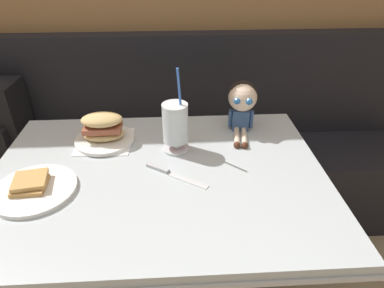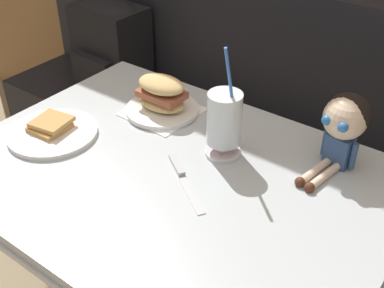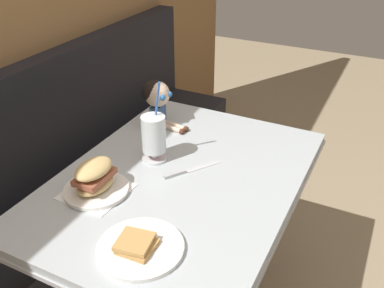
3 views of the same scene
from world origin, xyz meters
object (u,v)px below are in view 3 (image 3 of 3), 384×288
(milkshake_glass, at_px, (154,136))
(butter_knife, at_px, (182,172))
(toast_plate, at_px, (140,247))
(sandwich_plate, at_px, (95,181))
(seated_doll, at_px, (157,96))

(milkshake_glass, bearing_deg, butter_knife, -105.44)
(toast_plate, bearing_deg, butter_knife, 10.29)
(milkshake_glass, bearing_deg, toast_plate, -154.28)
(sandwich_plate, xyz_separation_m, seated_doll, (0.53, 0.07, 0.08))
(toast_plate, distance_m, seated_doll, 0.78)
(sandwich_plate, height_order, butter_knife, sandwich_plate)
(seated_doll, bearing_deg, milkshake_glass, -152.10)
(toast_plate, height_order, milkshake_glass, milkshake_glass)
(toast_plate, relative_size, seated_doll, 1.11)
(milkshake_glass, distance_m, seated_doll, 0.30)
(seated_doll, bearing_deg, sandwich_plate, -172.74)
(seated_doll, bearing_deg, butter_knife, -137.28)
(milkshake_glass, xyz_separation_m, butter_knife, (-0.04, -0.14, -0.10))
(toast_plate, height_order, sandwich_plate, sandwich_plate)
(butter_knife, height_order, seated_doll, seated_doll)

